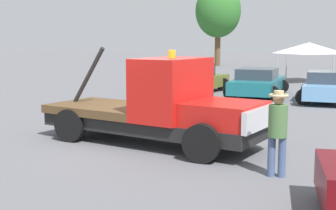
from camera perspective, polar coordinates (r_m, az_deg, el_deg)
ground_plane at (r=12.35m, az=-2.12°, el=-4.69°), size 160.00×160.00×0.00m
tow_truck at (r=11.97m, az=-0.66°, el=-0.45°), size 6.27×2.82×2.51m
person_near_truck at (r=9.46m, az=13.23°, el=-2.56°), size 0.38×0.38×1.73m
parked_car_olive at (r=23.81m, az=3.19°, el=3.08°), size 2.89×4.46×1.34m
parked_car_teal at (r=22.72m, az=10.88°, el=2.71°), size 2.73×5.01×1.34m
parked_car_skyblue at (r=21.47m, az=18.75°, el=2.10°), size 2.58×4.42×1.34m
canopy_tent_white at (r=30.77m, az=16.78°, el=6.66°), size 3.35×3.35×2.49m
tree_center at (r=47.41m, az=6.13°, el=11.28°), size 4.50×4.50×8.03m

